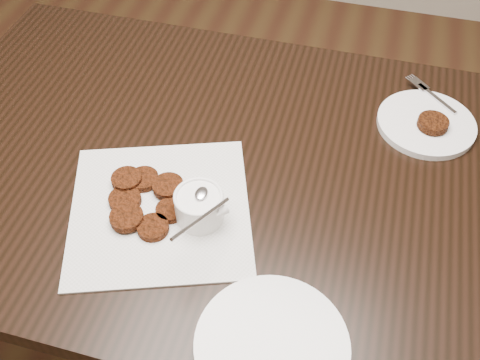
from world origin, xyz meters
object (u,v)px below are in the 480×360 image
table (233,272)px  sauce_ramekin (198,195)px  plate_with_patty (427,121)px  plate_empty (272,345)px  napkin (160,209)px

table → sauce_ramekin: (-0.02, -0.13, 0.44)m
table → plate_with_patty: 0.56m
sauce_ramekin → plate_empty: 0.26m
table → sauce_ramekin: size_ratio=10.90×
table → napkin: size_ratio=4.14×
sauce_ramekin → plate_with_patty: sauce_ramekin is taller
napkin → sauce_ramekin: bearing=1.6°
sauce_ramekin → plate_with_patty: bearing=42.9°
plate_with_patty → plate_empty: size_ratio=0.86×
sauce_ramekin → plate_with_patty: size_ratio=0.61×
plate_with_patty → napkin: bearing=-142.1°
table → plate_empty: bearing=-64.8°
table → napkin: napkin is taller
napkin → plate_empty: plate_empty is taller
table → sauce_ramekin: 0.46m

